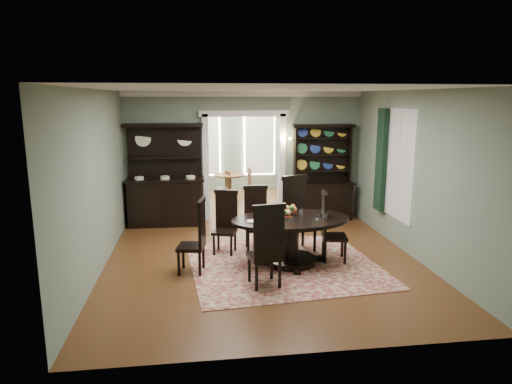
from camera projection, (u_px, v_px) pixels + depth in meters
room at (263, 174)px, 7.83m from camera, size 5.51×6.01×3.01m
parlor at (235, 145)px, 13.17m from camera, size 3.51×3.50×3.01m
doorway_trim at (244, 152)px, 10.69m from camera, size 2.08×0.25×2.57m
right_window at (390, 162)px, 9.03m from camera, size 0.15×1.47×2.12m
wall_sconce at (285, 140)px, 10.61m from camera, size 0.27×0.21×0.21m
rug at (284, 265)px, 7.94m from camera, size 3.42×3.22×0.01m
dining_table at (291, 232)px, 7.92m from camera, size 2.17×2.06×0.82m
centerpiece at (288, 215)px, 7.86m from camera, size 1.40×0.90×0.23m
chair_far_left at (226, 220)px, 8.52m from camera, size 0.54×0.52×1.18m
chair_far_mid at (256, 216)px, 8.69m from camera, size 0.47×0.44×1.23m
chair_far_right at (297, 211)px, 8.65m from camera, size 0.67×0.65×1.43m
chair_end_left at (197, 235)px, 7.48m from camera, size 0.52×0.54×1.25m
chair_end_right at (329, 225)px, 8.04m from camera, size 0.51×0.53×1.24m
chair_near at (267, 244)px, 6.84m from camera, size 0.57×0.55×1.34m
sideboard at (166, 190)px, 10.35m from camera, size 1.76×0.66×2.30m
welsh_dresser at (322, 185)px, 10.85m from camera, size 1.46×0.58×2.26m
parlor_table at (230, 184)px, 12.66m from camera, size 0.84×0.84×0.78m
parlor_chair_left at (224, 186)px, 12.57m from camera, size 0.41×0.40×0.87m
parlor_chair_right at (254, 184)px, 12.43m from camera, size 0.43×0.42×1.00m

